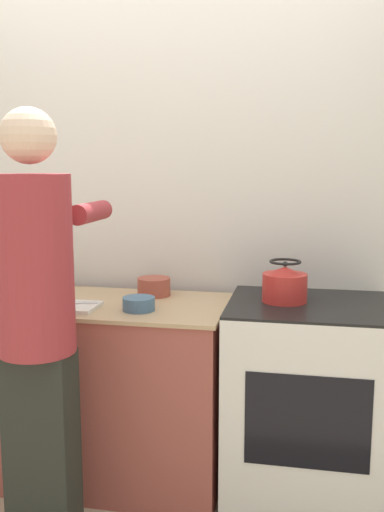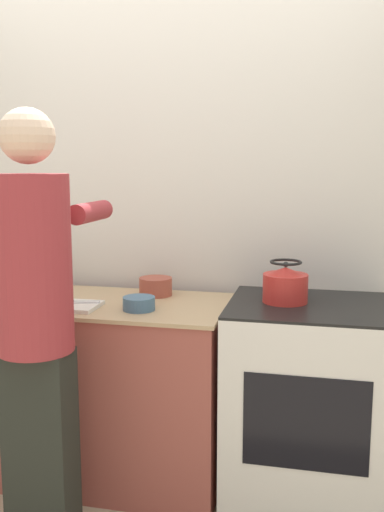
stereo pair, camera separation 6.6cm
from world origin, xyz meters
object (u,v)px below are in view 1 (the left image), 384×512
Objects in this scene: cutting_board at (67,306)px; person at (38,315)px; kettle at (285,284)px; knife at (77,303)px; bowl_prep at (154,287)px; canister_jar at (25,274)px; oven at (307,401)px.

person is at bearing -82.06° from cutting_board.
cutting_board is 1.42× the size of kettle.
knife is 0.95× the size of kettle.
person is at bearing -148.08° from kettle.
canister_jar is (-0.70, 0.02, 0.03)m from bowl_prep.
kettle is (0.94, 0.15, 0.09)m from knife.
person is at bearing -151.56° from oven.
cutting_board is at bearing -42.66° from canister_jar.
oven is 0.91m from bowl_prep.
oven is at bearing -8.18° from knife.
canister_jar is (-1.47, 0.19, 0.50)m from oven.
cutting_board is 0.05m from knife.
knife is 0.42m from bowl_prep.
cutting_board is at bearing -169.77° from kettle.
knife is 1.16× the size of bowl_prep.
canister_jar is (-0.44, 0.75, 0.00)m from person.
oven is 0.53× the size of person.
knife is at bearing -133.82° from bowl_prep.
canister_jar is at bearing 172.72° from oven.
bowl_prep is at bearing -1.94° from canister_jar.
person is at bearing -110.45° from bowl_prep.
bowl_prep reaches higher than oven.
bowl_prep reaches higher than cutting_board.
person reaches higher than bowl_prep.
bowl_prep is (-0.76, 0.16, 0.47)m from oven.
person reaches higher than knife.
oven is 1.18m from cutting_board.
kettle is 1.37m from canister_jar.
canister_jar is (-0.42, 0.32, 0.06)m from knife.
person is 9.08× the size of knife.
oven is at bearing 8.50° from cutting_board.
person reaches higher than cutting_board.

